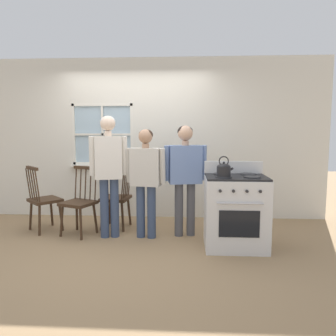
# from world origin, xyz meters

# --- Properties ---
(ground_plane) EXTENTS (16.00, 16.00, 0.00)m
(ground_plane) POSITION_xyz_m (0.00, 0.00, 0.00)
(ground_plane) COLOR #937551
(wall_back) EXTENTS (6.40, 0.16, 2.70)m
(wall_back) POSITION_xyz_m (0.03, 1.40, 1.34)
(wall_back) COLOR silver
(wall_back) RESTS_ON ground_plane
(chair_by_window) EXTENTS (0.54, 0.53, 0.98)m
(chair_by_window) POSITION_xyz_m (-0.68, 0.34, 0.46)
(chair_by_window) COLOR #3D2819
(chair_by_window) RESTS_ON ground_plane
(chair_near_wall) EXTENTS (0.58, 0.58, 0.98)m
(chair_near_wall) POSITION_xyz_m (-1.26, 0.48, 0.46)
(chair_near_wall) COLOR #3D2819
(chair_near_wall) RESTS_ON ground_plane
(chair_center_cluster) EXTENTS (0.45, 0.46, 0.98)m
(chair_center_cluster) POSITION_xyz_m (-0.21, 0.69, 0.46)
(chair_center_cluster) COLOR #3D2819
(chair_center_cluster) RESTS_ON ground_plane
(person_elderly_left) EXTENTS (0.53, 0.29, 1.69)m
(person_elderly_left) POSITION_xyz_m (-0.22, 0.25, 1.03)
(person_elderly_left) COLOR #384766
(person_elderly_left) RESTS_ON ground_plane
(person_teen_center) EXTENTS (0.57, 0.27, 1.51)m
(person_teen_center) POSITION_xyz_m (0.29, 0.26, 0.91)
(person_teen_center) COLOR #384766
(person_teen_center) RESTS_ON ground_plane
(person_adult_right) EXTENTS (0.61, 0.30, 1.56)m
(person_adult_right) POSITION_xyz_m (0.83, 0.38, 0.96)
(person_adult_right) COLOR #4C4C51
(person_adult_right) RESTS_ON ground_plane
(stove) EXTENTS (0.77, 0.68, 1.08)m
(stove) POSITION_xyz_m (1.48, -0.04, 0.47)
(stove) COLOR silver
(stove) RESTS_ON ground_plane
(kettle) EXTENTS (0.21, 0.17, 0.25)m
(kettle) POSITION_xyz_m (1.31, -0.17, 1.02)
(kettle) COLOR black
(kettle) RESTS_ON stove
(potted_plant) EXTENTS (0.11, 0.11, 0.32)m
(potted_plant) POSITION_xyz_m (-0.55, 1.31, 1.02)
(potted_plant) COLOR beige
(potted_plant) RESTS_ON wall_back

